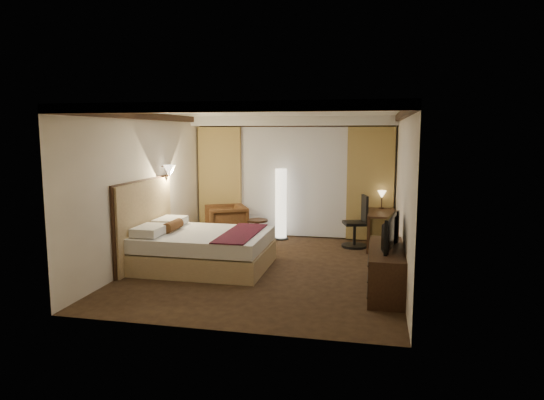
% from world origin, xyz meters
% --- Properties ---
extents(floor, '(4.50, 5.50, 0.01)m').
position_xyz_m(floor, '(0.00, 0.00, 0.00)').
color(floor, black).
rests_on(floor, ground).
extents(ceiling, '(4.50, 5.50, 0.01)m').
position_xyz_m(ceiling, '(0.00, 0.00, 2.70)').
color(ceiling, white).
rests_on(ceiling, back_wall).
extents(back_wall, '(4.50, 0.02, 2.70)m').
position_xyz_m(back_wall, '(0.00, 2.75, 1.35)').
color(back_wall, beige).
rests_on(back_wall, floor).
extents(left_wall, '(0.02, 5.50, 2.70)m').
position_xyz_m(left_wall, '(-2.25, 0.00, 1.35)').
color(left_wall, beige).
rests_on(left_wall, floor).
extents(right_wall, '(0.02, 5.50, 2.70)m').
position_xyz_m(right_wall, '(2.25, 0.00, 1.35)').
color(right_wall, beige).
rests_on(right_wall, floor).
extents(crown_molding, '(4.50, 5.50, 0.12)m').
position_xyz_m(crown_molding, '(0.00, 0.00, 2.64)').
color(crown_molding, black).
rests_on(crown_molding, ceiling).
extents(soffit, '(4.50, 0.50, 0.20)m').
position_xyz_m(soffit, '(0.00, 2.50, 2.60)').
color(soffit, white).
rests_on(soffit, ceiling).
extents(curtain_sheer, '(2.48, 0.04, 2.45)m').
position_xyz_m(curtain_sheer, '(0.00, 2.67, 1.25)').
color(curtain_sheer, silver).
rests_on(curtain_sheer, back_wall).
extents(curtain_left_drape, '(1.00, 0.14, 2.45)m').
position_xyz_m(curtain_left_drape, '(-1.70, 2.61, 1.25)').
color(curtain_left_drape, tan).
rests_on(curtain_left_drape, back_wall).
extents(curtain_right_drape, '(1.00, 0.14, 2.45)m').
position_xyz_m(curtain_right_drape, '(1.70, 2.61, 1.25)').
color(curtain_right_drape, tan).
rests_on(curtain_right_drape, back_wall).
extents(wall_sconce, '(0.24, 0.24, 0.24)m').
position_xyz_m(wall_sconce, '(-2.09, 0.69, 1.62)').
color(wall_sconce, white).
rests_on(wall_sconce, left_wall).
extents(bed, '(2.21, 1.72, 0.65)m').
position_xyz_m(bed, '(-1.09, -0.17, 0.32)').
color(bed, white).
rests_on(bed, floor).
extents(headboard, '(0.12, 2.02, 1.50)m').
position_xyz_m(headboard, '(-2.20, -0.17, 0.75)').
color(headboard, tan).
rests_on(headboard, floor).
extents(armchair, '(1.08, 1.10, 0.86)m').
position_xyz_m(armchair, '(-1.37, 1.96, 0.43)').
color(armchair, '#4D2717').
rests_on(armchair, floor).
extents(side_table, '(0.46, 0.46, 0.50)m').
position_xyz_m(side_table, '(-0.65, 1.90, 0.25)').
color(side_table, black).
rests_on(side_table, floor).
extents(floor_lamp, '(0.33, 0.33, 1.58)m').
position_xyz_m(floor_lamp, '(-0.22, 2.35, 0.79)').
color(floor_lamp, white).
rests_on(floor_lamp, floor).
extents(desk, '(0.55, 1.22, 0.75)m').
position_xyz_m(desk, '(1.95, 1.96, 0.38)').
color(desk, black).
rests_on(desk, floor).
extents(desk_lamp, '(0.18, 0.18, 0.34)m').
position_xyz_m(desk_lamp, '(1.95, 2.43, 0.92)').
color(desk_lamp, '#FFD899').
rests_on(desk_lamp, desk).
extents(office_chair, '(0.65, 0.65, 1.09)m').
position_xyz_m(office_chair, '(1.42, 1.91, 0.54)').
color(office_chair, black).
rests_on(office_chair, floor).
extents(dresser, '(0.50, 1.71, 0.66)m').
position_xyz_m(dresser, '(2.00, -0.85, 0.33)').
color(dresser, black).
rests_on(dresser, floor).
extents(television, '(0.74, 1.07, 0.13)m').
position_xyz_m(television, '(1.97, -0.85, 0.95)').
color(television, black).
rests_on(television, dresser).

